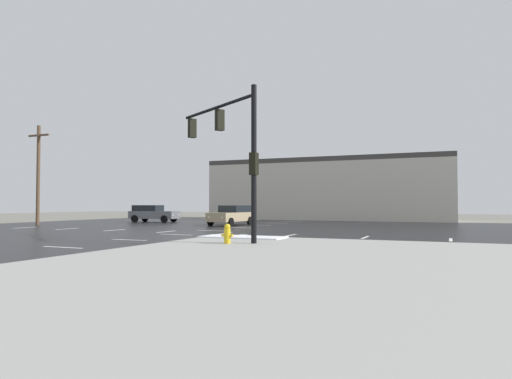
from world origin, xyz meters
TOP-DOWN VIEW (x-y plane):
  - ground_plane at (0.00, 0.00)m, footprint 120.00×120.00m
  - road_asphalt at (0.00, 0.00)m, footprint 44.00×44.00m
  - sidewalk_corner at (12.00, -12.00)m, footprint 18.00×18.00m
  - snow_strip_curbside at (5.00, -4.00)m, footprint 4.00×1.60m
  - lane_markings at (1.20, -1.38)m, footprint 36.15×36.15m
  - traffic_signal_mast at (5.31, -5.79)m, footprint 5.32×3.45m
  - fire_hydrant at (5.79, -7.18)m, footprint 0.48×0.26m
  - strip_building_background at (2.00, 24.98)m, footprint 25.33×8.00m
  - sedan_grey at (-11.59, 11.84)m, footprint 4.67×2.38m
  - sedan_tan at (-2.02, 9.12)m, footprint 2.29×4.64m
  - utility_pole_far at (-16.88, 3.57)m, footprint 2.20×0.28m

SIDE VIEW (x-z plane):
  - ground_plane at x=0.00m, z-range 0.00..0.00m
  - road_asphalt at x=0.00m, z-range 0.00..0.02m
  - lane_markings at x=1.20m, z-range 0.02..0.03m
  - sidewalk_corner at x=12.00m, z-range 0.00..0.14m
  - snow_strip_curbside at x=5.00m, z-range 0.14..0.20m
  - fire_hydrant at x=5.79m, z-range 0.14..0.93m
  - sedan_grey at x=-11.59m, z-range 0.06..1.64m
  - sedan_tan at x=-2.02m, z-range 0.06..1.64m
  - strip_building_background at x=2.00m, z-range 0.00..6.50m
  - utility_pole_far at x=-16.88m, z-range 0.21..8.34m
  - traffic_signal_mast at x=5.31m, z-range 1.23..7.64m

